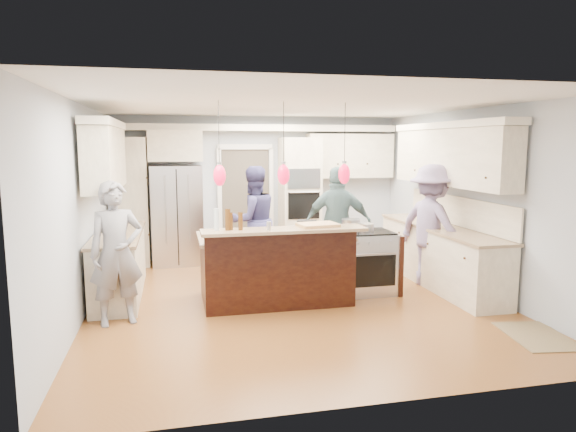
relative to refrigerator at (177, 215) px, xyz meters
name	(u,v)px	position (x,y,z in m)	size (l,w,h in m)	color
ground_plane	(293,300)	(1.55, -2.64, -0.90)	(6.00, 6.00, 0.00)	brown
room_shell	(294,171)	(1.55, -2.64, 0.92)	(5.54, 6.04, 2.72)	#B2BCC6
refrigerator	(177,215)	(0.00, 0.00, 0.00)	(0.90, 0.70, 1.80)	#B7B7BC
oven_column	(300,198)	(2.30, 0.03, 0.25)	(0.72, 0.69, 2.30)	#F2E5C5
back_upper_cabinets	(220,172)	(0.80, 0.12, 0.77)	(5.30, 0.61, 2.54)	#F2E5C5
right_counter_run	(443,218)	(3.99, -2.34, 0.16)	(0.64, 3.10, 2.51)	#F2E5C5
left_cabinets	(114,223)	(-0.89, -1.84, 0.16)	(0.64, 2.30, 2.51)	#F2E5C5
kitchen_island	(275,266)	(1.30, -2.57, -0.42)	(2.10, 1.46, 1.12)	black
island_range	(368,262)	(2.71, -2.49, -0.44)	(0.82, 0.71, 0.92)	#B7B7BC
pendant_lights	(284,174)	(1.30, -3.15, 0.90)	(1.75, 0.15, 1.03)	black
person_bar_end	(116,253)	(-0.75, -3.09, -0.02)	(0.64, 0.42, 1.75)	slate
person_far_left	(253,221)	(1.23, -1.04, 0.01)	(0.89, 0.69, 1.82)	navy
person_far_right	(338,225)	(2.47, -1.79, 0.02)	(1.07, 0.45, 1.83)	slate
person_range_side	(432,226)	(3.80, -2.36, 0.04)	(1.21, 0.70, 1.88)	gray
floor_rug	(537,336)	(3.95, -4.60, -0.89)	(0.64, 0.93, 0.01)	olive
water_bottle	(216,220)	(0.45, -3.15, 0.36)	(0.06, 0.06, 0.27)	silver
beer_bottle_a	(231,221)	(0.63, -3.14, 0.33)	(0.05, 0.05, 0.22)	#49290D
beer_bottle_b	(228,220)	(0.59, -3.16, 0.35)	(0.07, 0.07, 0.27)	#49290D
beer_bottle_c	(241,221)	(0.75, -3.18, 0.33)	(0.06, 0.06, 0.23)	#49290D
drink_can	(269,226)	(1.09, -3.27, 0.27)	(0.06, 0.06, 0.11)	#B7B7BC
cutting_board	(318,225)	(1.77, -3.11, 0.24)	(0.50, 0.35, 0.04)	tan
pot_large	(351,224)	(2.50, -2.33, 0.10)	(0.28, 0.28, 0.16)	#B7B7BC
pot_small	(366,227)	(2.69, -2.47, 0.07)	(0.22, 0.22, 0.11)	#B7B7BC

